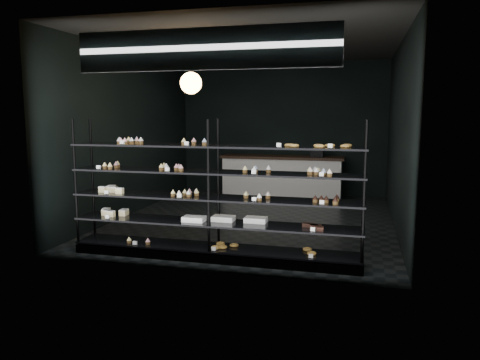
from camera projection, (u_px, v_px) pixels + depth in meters
The scene contains 5 objects.
room at pixel (255, 134), 8.57m from camera, with size 5.01×6.01×3.20m.
display_shelf at pixel (212, 214), 6.37m from camera, with size 4.00×0.50×1.91m.
signage at pixel (203, 49), 5.60m from camera, with size 3.30×0.05×0.50m.
pendant_lamp at pixel (191, 83), 7.27m from camera, with size 0.34×0.34×0.90m.
service_counter at pixel (282, 176), 11.10m from camera, with size 2.88×0.65×1.23m.
Camera 1 is at (1.86, -8.40, 1.99)m, focal length 35.00 mm.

